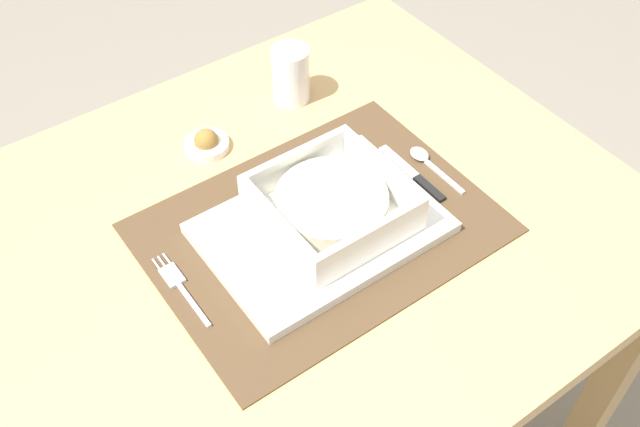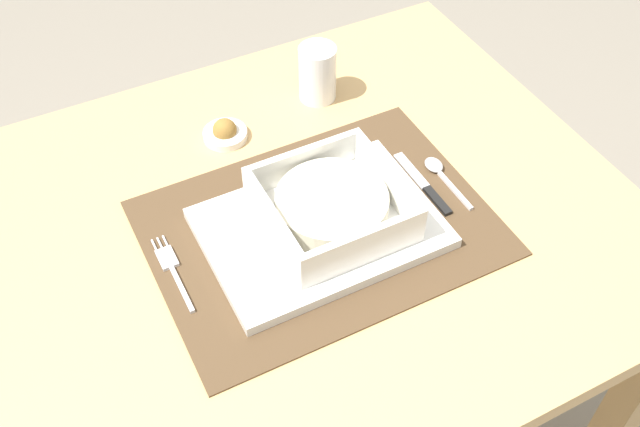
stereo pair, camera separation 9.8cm
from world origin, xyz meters
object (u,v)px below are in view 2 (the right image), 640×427
at_px(fork, 171,267).
at_px(spoon, 438,169).
at_px(drinking_glass, 317,75).
at_px(porridge_bowl, 332,207).
at_px(condiment_saucer, 225,132).
at_px(butter_knife, 426,187).
at_px(dining_table, 300,267).
at_px(bread_knife, 415,195).

distance_m(fork, spoon, 0.40).
bearing_deg(drinking_glass, fork, -145.00).
relative_size(porridge_bowl, condiment_saucer, 2.65).
xyz_separation_m(spoon, butter_knife, (-0.03, -0.02, -0.00)).
height_order(dining_table, butter_knife, butter_knife).
distance_m(porridge_bowl, drinking_glass, 0.28).
relative_size(dining_table, drinking_glass, 10.00).
bearing_deg(dining_table, fork, -179.11).
bearing_deg(bread_knife, drinking_glass, 93.26).
relative_size(spoon, bread_knife, 0.88).
distance_m(porridge_bowl, spoon, 0.19).
bearing_deg(drinking_glass, dining_table, -122.63).
height_order(dining_table, fork, fork).
bearing_deg(butter_knife, fork, 179.12).
bearing_deg(drinking_glass, butter_knife, -81.16).
relative_size(dining_table, condiment_saucer, 13.68).
relative_size(spoon, drinking_glass, 1.24).
height_order(spoon, bread_knife, spoon).
relative_size(drinking_glass, condiment_saucer, 1.37).
distance_m(dining_table, fork, 0.21).
relative_size(fork, bread_knife, 1.03).
bearing_deg(fork, spoon, -5.53).
bearing_deg(spoon, dining_table, -179.53).
bearing_deg(butter_knife, bread_knife, -160.33).
distance_m(dining_table, drinking_glass, 0.31).
height_order(dining_table, drinking_glass, drinking_glass).
height_order(dining_table, bread_knife, bread_knife).
relative_size(butter_knife, bread_knife, 1.04).
bearing_deg(spoon, condiment_saucer, 141.96).
distance_m(bread_knife, condiment_saucer, 0.30).
xyz_separation_m(dining_table, condiment_saucer, (-0.02, 0.20, 0.11)).
distance_m(butter_knife, drinking_glass, 0.26).
bearing_deg(butter_knife, condiment_saucer, 135.46).
bearing_deg(condiment_saucer, spoon, -41.09).
xyz_separation_m(porridge_bowl, condiment_saucer, (-0.06, 0.24, -0.03)).
xyz_separation_m(dining_table, porridge_bowl, (0.03, -0.03, 0.15)).
xyz_separation_m(fork, condiment_saucer, (0.16, 0.21, 0.00)).
bearing_deg(condiment_saucer, dining_table, -83.10).
xyz_separation_m(bread_knife, condiment_saucer, (-0.19, 0.24, 0.00)).
relative_size(spoon, butter_knife, 0.84).
xyz_separation_m(fork, spoon, (0.40, -0.01, 0.00)).
height_order(fork, bread_knife, bread_knife).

